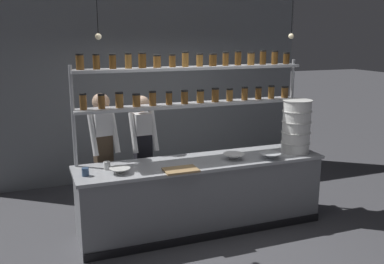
{
  "coord_description": "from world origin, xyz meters",
  "views": [
    {
      "loc": [
        -1.98,
        -4.83,
        2.5
      ],
      "look_at": [
        -0.06,
        0.2,
        1.26
      ],
      "focal_mm": 40.0,
      "sensor_mm": 36.0,
      "label": 1
    }
  ],
  "objects_px": {
    "container_stack": "(296,126)",
    "cutting_board": "(181,170)",
    "prep_bowl_center_back": "(120,171)",
    "serving_cup_by_board": "(107,166)",
    "spice_shelf_unit": "(192,87)",
    "prep_bowl_center_front": "(234,157)",
    "prep_bowl_near_left": "(270,156)",
    "chef_left": "(103,149)",
    "chef_center": "(143,148)",
    "serving_cup_front": "(85,172)"
  },
  "relations": [
    {
      "from": "container_stack",
      "to": "cutting_board",
      "type": "distance_m",
      "value": 1.77
    },
    {
      "from": "prep_bowl_center_back",
      "to": "serving_cup_by_board",
      "type": "distance_m",
      "value": 0.23
    },
    {
      "from": "spice_shelf_unit",
      "to": "prep_bowl_center_back",
      "type": "xyz_separation_m",
      "value": [
        -1.07,
        -0.46,
        -0.87
      ]
    },
    {
      "from": "cutting_board",
      "to": "prep_bowl_center_front",
      "type": "relative_size",
      "value": 1.44
    },
    {
      "from": "prep_bowl_near_left",
      "to": "prep_bowl_center_back",
      "type": "xyz_separation_m",
      "value": [
        -1.94,
        0.1,
        -0.0
      ]
    },
    {
      "from": "prep_bowl_center_front",
      "to": "serving_cup_by_board",
      "type": "height_order",
      "value": "serving_cup_by_board"
    },
    {
      "from": "prep_bowl_near_left",
      "to": "serving_cup_by_board",
      "type": "relative_size",
      "value": 2.84
    },
    {
      "from": "chef_left",
      "to": "prep_bowl_center_back",
      "type": "relative_size",
      "value": 7.23
    },
    {
      "from": "container_stack",
      "to": "cutting_board",
      "type": "height_order",
      "value": "container_stack"
    },
    {
      "from": "cutting_board",
      "to": "prep_bowl_center_back",
      "type": "relative_size",
      "value": 1.64
    },
    {
      "from": "container_stack",
      "to": "chef_center",
      "type": "bearing_deg",
      "value": 158.9
    },
    {
      "from": "prep_bowl_center_front",
      "to": "prep_bowl_center_back",
      "type": "height_order",
      "value": "prep_bowl_center_front"
    },
    {
      "from": "chef_left",
      "to": "serving_cup_by_board",
      "type": "bearing_deg",
      "value": -104.49
    },
    {
      "from": "chef_left",
      "to": "cutting_board",
      "type": "bearing_deg",
      "value": -59.33
    },
    {
      "from": "chef_center",
      "to": "prep_bowl_near_left",
      "type": "distance_m",
      "value": 1.71
    },
    {
      "from": "prep_bowl_center_back",
      "to": "cutting_board",
      "type": "bearing_deg",
      "value": -13.21
    },
    {
      "from": "chef_center",
      "to": "container_stack",
      "type": "xyz_separation_m",
      "value": [
        1.93,
        -0.75,
        0.3
      ]
    },
    {
      "from": "prep_bowl_near_left",
      "to": "prep_bowl_center_front",
      "type": "relative_size",
      "value": 1.0
    },
    {
      "from": "cutting_board",
      "to": "prep_bowl_center_front",
      "type": "bearing_deg",
      "value": 14.1
    },
    {
      "from": "chef_left",
      "to": "serving_cup_front",
      "type": "relative_size",
      "value": 18.7
    },
    {
      "from": "container_stack",
      "to": "serving_cup_front",
      "type": "relative_size",
      "value": 7.65
    },
    {
      "from": "chef_left",
      "to": "prep_bowl_center_front",
      "type": "distance_m",
      "value": 1.7
    },
    {
      "from": "cutting_board",
      "to": "prep_bowl_center_front",
      "type": "distance_m",
      "value": 0.82
    },
    {
      "from": "chef_left",
      "to": "chef_center",
      "type": "distance_m",
      "value": 0.55
    },
    {
      "from": "prep_bowl_center_front",
      "to": "prep_bowl_center_back",
      "type": "bearing_deg",
      "value": -178.55
    },
    {
      "from": "spice_shelf_unit",
      "to": "prep_bowl_near_left",
      "type": "height_order",
      "value": "spice_shelf_unit"
    },
    {
      "from": "chef_left",
      "to": "prep_bowl_center_back",
      "type": "height_order",
      "value": "chef_left"
    },
    {
      "from": "chef_center",
      "to": "prep_bowl_center_front",
      "type": "relative_size",
      "value": 6.09
    },
    {
      "from": "container_stack",
      "to": "serving_cup_by_board",
      "type": "relative_size",
      "value": 7.31
    },
    {
      "from": "prep_bowl_near_left",
      "to": "serving_cup_by_board",
      "type": "height_order",
      "value": "serving_cup_by_board"
    },
    {
      "from": "prep_bowl_near_left",
      "to": "serving_cup_front",
      "type": "height_order",
      "value": "serving_cup_front"
    },
    {
      "from": "chef_left",
      "to": "container_stack",
      "type": "height_order",
      "value": "chef_left"
    },
    {
      "from": "prep_bowl_near_left",
      "to": "serving_cup_front",
      "type": "distance_m",
      "value": 2.33
    },
    {
      "from": "prep_bowl_center_back",
      "to": "serving_cup_front",
      "type": "distance_m",
      "value": 0.39
    },
    {
      "from": "cutting_board",
      "to": "prep_bowl_near_left",
      "type": "distance_m",
      "value": 1.25
    },
    {
      "from": "spice_shelf_unit",
      "to": "prep_bowl_center_back",
      "type": "distance_m",
      "value": 1.46
    },
    {
      "from": "serving_cup_front",
      "to": "serving_cup_by_board",
      "type": "height_order",
      "value": "serving_cup_by_board"
    },
    {
      "from": "chef_left",
      "to": "prep_bowl_near_left",
      "type": "height_order",
      "value": "chef_left"
    },
    {
      "from": "cutting_board",
      "to": "serving_cup_front",
      "type": "distance_m",
      "value": 1.1
    },
    {
      "from": "container_stack",
      "to": "prep_bowl_near_left",
      "type": "distance_m",
      "value": 0.59
    },
    {
      "from": "cutting_board",
      "to": "prep_bowl_center_back",
      "type": "xyz_separation_m",
      "value": [
        -0.69,
        0.16,
        0.02
      ]
    },
    {
      "from": "prep_bowl_center_back",
      "to": "serving_cup_front",
      "type": "height_order",
      "value": "serving_cup_front"
    },
    {
      "from": "serving_cup_by_board",
      "to": "prep_bowl_center_front",
      "type": "bearing_deg",
      "value": -5.85
    },
    {
      "from": "prep_bowl_center_front",
      "to": "chef_left",
      "type": "bearing_deg",
      "value": 155.74
    },
    {
      "from": "prep_bowl_near_left",
      "to": "cutting_board",
      "type": "bearing_deg",
      "value": -176.97
    },
    {
      "from": "spice_shelf_unit",
      "to": "chef_left",
      "type": "xyz_separation_m",
      "value": [
        -1.14,
        0.27,
        -0.79
      ]
    },
    {
      "from": "prep_bowl_center_front",
      "to": "prep_bowl_center_back",
      "type": "relative_size",
      "value": 1.14
    },
    {
      "from": "chef_center",
      "to": "serving_cup_front",
      "type": "xyz_separation_m",
      "value": [
        -0.86,
        -0.74,
        -0.01
      ]
    },
    {
      "from": "prep_bowl_near_left",
      "to": "prep_bowl_center_front",
      "type": "xyz_separation_m",
      "value": [
        -0.45,
        0.13,
        -0.0
      ]
    },
    {
      "from": "chef_left",
      "to": "cutting_board",
      "type": "height_order",
      "value": "chef_left"
    }
  ]
}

